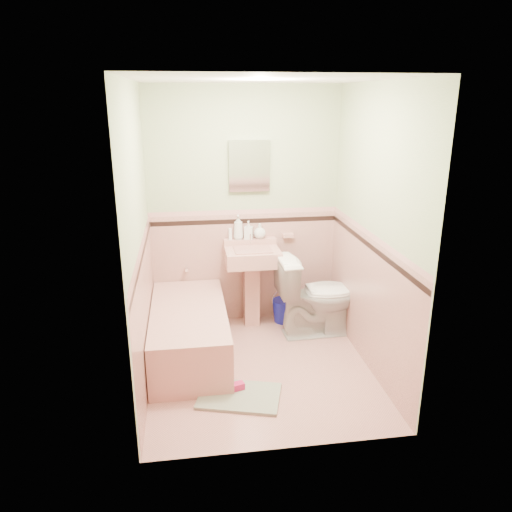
{
  "coord_description": "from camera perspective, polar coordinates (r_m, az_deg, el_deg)",
  "views": [
    {
      "loc": [
        -0.61,
        -3.91,
        2.37
      ],
      "look_at": [
        0.0,
        0.25,
        1.0
      ],
      "focal_mm": 34.29,
      "sensor_mm": 36.0,
      "label": 1
    }
  ],
  "objects": [
    {
      "name": "shoe",
      "position": [
        4.25,
        -2.41,
        -14.99
      ],
      "size": [
        0.16,
        0.11,
        0.06
      ],
      "primitive_type": "cube",
      "rotation": [
        0.0,
        0.0,
        0.29
      ],
      "color": "#BF1E59",
      "rests_on": "bath_mat"
    },
    {
      "name": "cap_right",
      "position": [
        4.37,
        13.33,
        2.32
      ],
      "size": [
        0.0,
        2.2,
        2.2
      ],
      "primitive_type": "plane",
      "rotation": [
        1.57,
        0.0,
        -1.57
      ],
      "color": "tan",
      "rests_on": "ground"
    },
    {
      "name": "cap_front",
      "position": [
        3.11,
        3.57,
        -3.67
      ],
      "size": [
        2.0,
        0.0,
        2.0
      ],
      "primitive_type": "plane",
      "rotation": [
        -1.57,
        0.0,
        0.0
      ],
      "color": "tan",
      "rests_on": "ground"
    },
    {
      "name": "bucket",
      "position": [
        5.43,
        3.24,
        -6.39
      ],
      "size": [
        0.3,
        0.3,
        0.25
      ],
      "primitive_type": null,
      "rotation": [
        0.0,
        0.0,
        0.21
      ],
      "color": "#12189A",
      "rests_on": "floor"
    },
    {
      "name": "medicine_cabinet",
      "position": [
        5.07,
        -0.8,
        10.45
      ],
      "size": [
        0.41,
        0.04,
        0.52
      ],
      "primitive_type": "cube",
      "color": "white",
      "rests_on": "wall_back"
    },
    {
      "name": "cap_left",
      "position": [
        4.09,
        -13.22,
        1.24
      ],
      "size": [
        0.0,
        2.2,
        2.2
      ],
      "primitive_type": "plane",
      "rotation": [
        1.57,
        0.0,
        1.57
      ],
      "color": "tan",
      "rests_on": "ground"
    },
    {
      "name": "wall_left",
      "position": [
        4.08,
        -13.5,
        1.63
      ],
      "size": [
        0.0,
        2.5,
        2.5
      ],
      "primitive_type": "plane",
      "rotation": [
        1.57,
        0.0,
        1.57
      ],
      "color": "beige",
      "rests_on": "ground"
    },
    {
      "name": "accent_front",
      "position": [
        3.15,
        3.54,
        -5.36
      ],
      "size": [
        2.0,
        0.0,
        2.0
      ],
      "primitive_type": "plane",
      "rotation": [
        -1.57,
        0.0,
        0.0
      ],
      "color": "black",
      "rests_on": "ground"
    },
    {
      "name": "tube",
      "position": [
        5.15,
        -3.02,
        2.58
      ],
      "size": [
        0.05,
        0.05,
        0.12
      ],
      "primitive_type": "cylinder",
      "rotation": [
        0.0,
        0.0,
        -0.42
      ],
      "color": "white",
      "rests_on": "sink"
    },
    {
      "name": "toilet",
      "position": [
        5.09,
        7.18,
        -4.54
      ],
      "size": [
        0.86,
        0.51,
        0.85
      ],
      "primitive_type": "imported",
      "rotation": [
        0.0,
        0.0,
        1.61
      ],
      "color": "white",
      "rests_on": "floor"
    },
    {
      "name": "accent_back",
      "position": [
        5.18,
        -1.34,
        4.09
      ],
      "size": [
        2.0,
        0.0,
        2.0
      ],
      "primitive_type": "plane",
      "rotation": [
        1.57,
        0.0,
        0.0
      ],
      "color": "black",
      "rests_on": "ground"
    },
    {
      "name": "sink",
      "position": [
        5.19,
        -0.43,
        -3.81
      ],
      "size": [
        0.56,
        0.48,
        0.88
      ],
      "primitive_type": null,
      "color": "tan",
      "rests_on": "floor"
    },
    {
      "name": "wainscot_back",
      "position": [
        5.34,
        -1.31,
        -1.32
      ],
      "size": [
        2.0,
        0.0,
        2.0
      ],
      "primitive_type": "plane",
      "rotation": [
        1.57,
        0.0,
        0.0
      ],
      "color": "tan",
      "rests_on": "ground"
    },
    {
      "name": "floor",
      "position": [
        4.61,
        0.46,
        -12.87
      ],
      "size": [
        2.2,
        2.2,
        0.0
      ],
      "primitive_type": "plane",
      "color": "tan",
      "rests_on": "ground"
    },
    {
      "name": "sink_faucet",
      "position": [
        5.15,
        -0.66,
        2.06
      ],
      "size": [
        0.02,
        0.02,
        0.1
      ],
      "primitive_type": "cylinder",
      "color": "silver",
      "rests_on": "sink"
    },
    {
      "name": "soap_dish",
      "position": [
        5.28,
        3.78,
        2.41
      ],
      "size": [
        0.12,
        0.07,
        0.04
      ],
      "primitive_type": "cube",
      "color": "tan",
      "rests_on": "wall_back"
    },
    {
      "name": "wall_back",
      "position": [
        5.17,
        -1.37,
        5.53
      ],
      "size": [
        2.5,
        0.0,
        2.5
      ],
      "primitive_type": "plane",
      "rotation": [
        1.57,
        0.0,
        0.0
      ],
      "color": "beige",
      "rests_on": "ground"
    },
    {
      "name": "bath_mat",
      "position": [
        4.21,
        -1.95,
        -16.01
      ],
      "size": [
        0.76,
        0.61,
        0.03
      ],
      "primitive_type": "cube",
      "rotation": [
        0.0,
        0.0,
        -0.28
      ],
      "color": "gray",
      "rests_on": "floor"
    },
    {
      "name": "wall_right",
      "position": [
        4.37,
        13.58,
        2.7
      ],
      "size": [
        0.0,
        2.5,
        2.5
      ],
      "primitive_type": "plane",
      "rotation": [
        1.57,
        0.0,
        -1.57
      ],
      "color": "beige",
      "rests_on": "ground"
    },
    {
      "name": "cap_back",
      "position": [
        5.16,
        -1.35,
        5.17
      ],
      "size": [
        2.0,
        0.0,
        2.0
      ],
      "primitive_type": "plane",
      "rotation": [
        1.57,
        0.0,
        0.0
      ],
      "color": "tan",
      "rests_on": "ground"
    },
    {
      "name": "ceiling",
      "position": [
        3.96,
        0.56,
        19.94
      ],
      "size": [
        2.2,
        2.2,
        0.0
      ],
      "primitive_type": "plane",
      "rotation": [
        3.14,
        0.0,
        0.0
      ],
      "color": "white",
      "rests_on": "ground"
    },
    {
      "name": "bathtub",
      "position": [
        4.75,
        -7.78,
        -8.97
      ],
      "size": [
        0.7,
        1.5,
        0.45
      ],
      "primitive_type": "cube",
      "color": "tan",
      "rests_on": "floor"
    },
    {
      "name": "accent_left",
      "position": [
        4.12,
        -13.12,
        -0.09
      ],
      "size": [
        0.0,
        2.2,
        2.2
      ],
      "primitive_type": "plane",
      "rotation": [
        1.57,
        0.0,
        1.57
      ],
      "color": "black",
      "rests_on": "ground"
    },
    {
      "name": "wainscot_left",
      "position": [
        4.31,
        -12.71,
        -6.69
      ],
      "size": [
        0.0,
        2.2,
        2.2
      ],
      "primitive_type": "plane",
      "rotation": [
        1.57,
        0.0,
        1.57
      ],
      "color": "tan",
      "rests_on": "ground"
    },
    {
      "name": "soap_bottle_right",
      "position": [
        5.19,
        0.44,
        2.94
      ],
      "size": [
        0.13,
        0.13,
        0.16
      ],
      "primitive_type": "imported",
      "rotation": [
        0.0,
        0.0,
        0.05
      ],
      "color": "#B2B2B2",
      "rests_on": "sink"
    },
    {
      "name": "wainscot_right",
      "position": [
        4.58,
        12.85,
        -5.17
      ],
      "size": [
        0.0,
        2.2,
        2.2
      ],
      "primitive_type": "plane",
      "rotation": [
        1.57,
        0.0,
        -1.57
      ],
      "color": "tan",
      "rests_on": "ground"
    },
    {
      "name": "accent_right",
      "position": [
        4.4,
        13.24,
        1.06
      ],
      "size": [
        0.0,
        2.2,
        2.2
      ],
      "primitive_type": "plane",
      "rotation": [
        1.57,
        0.0,
        -1.57
      ],
      "color": "black",
      "rests_on": "ground"
    },
    {
      "name": "tub_faucet",
      "position": [
        5.25,
        -8.09,
        -1.47
      ],
      "size": [
        0.04,
        0.12,
        0.04
      ],
      "primitive_type": "cylinder",
      "rotation": [
        1.57,
        0.0,
        0.0
      ],
      "color": "silver",
      "rests_on": "wall_back"
    },
    {
      "name": "wall_front",
      "position": [
        3.08,
        3.65,
        -3.28
      ],
      "size": [
        2.5,
        0.0,
        2.5
      ],
      "primitive_type": "plane",
      "rotation": [
        -1.57,
        0.0,
        0.0
      ],
      "color": "beige",
      "rests_on": "ground"
    },
    {
      "name": "wainscot_front",
      "position": [
        3.39,
        3.38,
        -13.51
      ],
      "size": [
        2.0,
        0.0,
        2.0
      ],
      "primitive_type": "plane",
      "rotation": [
        -1.57,
        0.0,
        0.0
      ],
      "color": "tan",
      "rests_on": "ground"
    },
    {
      "name": "soap_bottle_left",
      "position": [
        5.14,
        -2.08,
        3.38
      ],
      "size": [
        0.11,
        0.11,
        0.26
      ],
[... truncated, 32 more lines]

